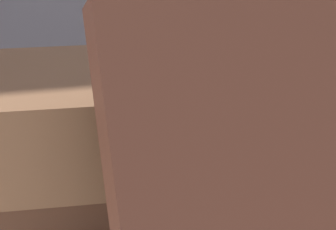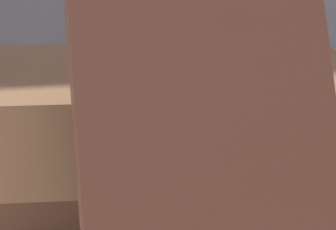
{
  "view_description": "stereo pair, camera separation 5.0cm",
  "coord_description": "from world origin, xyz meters",
  "px_view_note": "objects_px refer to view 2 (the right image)",
  "views": [
    {
      "loc": [
        -0.13,
        -0.42,
        0.18
      ],
      "look_at": [
        0.0,
        0.0,
        0.05
      ],
      "focal_mm": 85.0,
      "sensor_mm": 36.0,
      "label": 1
    },
    {
      "loc": [
        -0.09,
        -0.43,
        0.18
      ],
      "look_at": [
        0.0,
        0.0,
        0.05
      ],
      "focal_mm": 85.0,
      "sensor_mm": 36.0,
      "label": 2
    }
  ],
  "objects_px": {
    "book_flat_top": "(156,109)",
    "reading_glasses": "(92,120)",
    "book_flat_bottom": "(169,164)",
    "pocket_watch": "(221,69)",
    "book_leaning_front": "(206,159)"
  },
  "relations": [
    {
      "from": "book_flat_top",
      "to": "book_leaning_front",
      "type": "bearing_deg",
      "value": -84.26
    },
    {
      "from": "book_flat_bottom",
      "to": "reading_glasses",
      "type": "xyz_separation_m",
      "value": [
        -0.03,
        0.15,
        -0.01
      ]
    },
    {
      "from": "book_flat_top",
      "to": "book_leaning_front",
      "type": "distance_m",
      "value": 0.12
    },
    {
      "from": "book_flat_top",
      "to": "book_leaning_front",
      "type": "height_order",
      "value": "book_leaning_front"
    },
    {
      "from": "book_flat_bottom",
      "to": "book_flat_top",
      "type": "bearing_deg",
      "value": -126.98
    },
    {
      "from": "book_leaning_front",
      "to": "pocket_watch",
      "type": "height_order",
      "value": "book_leaning_front"
    },
    {
      "from": "book_flat_top",
      "to": "reading_glasses",
      "type": "relative_size",
      "value": 2.15
    },
    {
      "from": "reading_glasses",
      "to": "book_flat_bottom",
      "type": "bearing_deg",
      "value": -62.41
    },
    {
      "from": "book_leaning_front",
      "to": "reading_glasses",
      "type": "distance_m",
      "value": 0.29
    },
    {
      "from": "book_flat_top",
      "to": "pocket_watch",
      "type": "distance_m",
      "value": 0.05
    },
    {
      "from": "book_flat_bottom",
      "to": "book_flat_top",
      "type": "xyz_separation_m",
      "value": [
        -0.01,
        -0.01,
        0.04
      ]
    },
    {
      "from": "book_flat_top",
      "to": "reading_glasses",
      "type": "bearing_deg",
      "value": 103.37
    },
    {
      "from": "pocket_watch",
      "to": "reading_glasses",
      "type": "xyz_separation_m",
      "value": [
        -0.06,
        0.18,
        -0.08
      ]
    },
    {
      "from": "book_flat_top",
      "to": "book_flat_bottom",
      "type": "bearing_deg",
      "value": 55.17
    },
    {
      "from": "book_flat_bottom",
      "to": "pocket_watch",
      "type": "bearing_deg",
      "value": -53.98
    }
  ]
}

